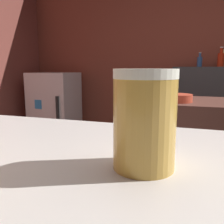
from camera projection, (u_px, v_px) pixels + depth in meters
wall_back at (211, 52)px, 3.19m from camera, size 5.20×0.10×2.70m
back_shelf at (203, 114)px, 3.09m from camera, size 0.76×0.36×1.16m
mini_fridge at (55, 111)px, 3.53m from camera, size 0.59×0.58×1.08m
mixing_bowl at (178, 98)px, 1.76m from camera, size 0.20×0.20×0.06m
pint_glass_far at (144, 120)px, 0.31m from camera, size 0.08×0.08×0.13m
bottle_hot_sauce at (221, 59)px, 2.89m from camera, size 0.08×0.08×0.23m
bottle_vinegar at (200, 61)px, 3.05m from camera, size 0.06×0.06×0.18m
bottle_olive_oil at (224, 60)px, 2.99m from camera, size 0.06×0.06×0.22m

